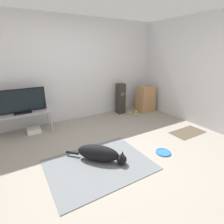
{
  "coord_description": "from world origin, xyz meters",
  "views": [
    {
      "loc": [
        -1.32,
        -2.26,
        1.75
      ],
      "look_at": [
        0.59,
        0.91,
        0.45
      ],
      "focal_mm": 28.0,
      "sensor_mm": 36.0,
      "label": 1
    }
  ],
  "objects": [
    {
      "name": "game_console",
      "position": [
        -0.99,
        1.74,
        0.04
      ],
      "size": [
        0.28,
        0.29,
        0.09
      ],
      "color": "white",
      "rests_on": "ground_plane"
    },
    {
      "name": "wall_right",
      "position": [
        2.6,
        0.0,
        1.27
      ],
      "size": [
        0.06,
        8.0,
        2.55
      ],
      "color": "silver",
      "rests_on": "ground_plane"
    },
    {
      "name": "cardboard_box_upper",
      "position": [
        2.18,
        1.58,
        0.59
      ],
      "size": [
        0.45,
        0.33,
        0.34
      ],
      "color": "#A87A4C",
      "rests_on": "cardboard_box_lower"
    },
    {
      "name": "tv",
      "position": [
        -1.14,
        1.75,
        0.75
      ],
      "size": [
        0.98,
        0.2,
        0.52
      ],
      "color": "black",
      "rests_on": "tv_stand"
    },
    {
      "name": "frisbee",
      "position": [
        0.89,
        -0.39,
        0.01
      ],
      "size": [
        0.27,
        0.27,
        0.03
      ],
      "color": "blue",
      "rests_on": "ground_plane"
    },
    {
      "name": "ground_plane",
      "position": [
        0.0,
        0.0,
        0.0
      ],
      "size": [
        12.0,
        12.0,
        0.0
      ],
      "primitive_type": "plane",
      "color": "gray"
    },
    {
      "name": "floor_speaker",
      "position": [
        1.43,
        1.82,
        0.44
      ],
      "size": [
        0.22,
        0.22,
        0.88
      ],
      "color": "#2D2823",
      "rests_on": "ground_plane"
    },
    {
      "name": "tennis_ball_near_speaker",
      "position": [
        1.67,
        1.41,
        0.03
      ],
      "size": [
        0.07,
        0.07,
        0.07
      ],
      "color": "#C6E033",
      "rests_on": "ground_plane"
    },
    {
      "name": "area_rug",
      "position": [
        -0.26,
        -0.11,
        0.01
      ],
      "size": [
        1.61,
        1.23,
        0.01
      ],
      "color": "slate",
      "rests_on": "ground_plane"
    },
    {
      "name": "tennis_ball_by_boxes",
      "position": [
        1.85,
        1.61,
        0.03
      ],
      "size": [
        0.07,
        0.07,
        0.07
      ],
      "color": "#C6E033",
      "rests_on": "ground_plane"
    },
    {
      "name": "tv_stand",
      "position": [
        -1.14,
        1.74,
        0.43
      ],
      "size": [
        1.11,
        0.44,
        0.49
      ],
      "color": "#A8A8AD",
      "rests_on": "ground_plane"
    },
    {
      "name": "cardboard_box_lower",
      "position": [
        2.2,
        1.6,
        0.21
      ],
      "size": [
        0.51,
        0.37,
        0.42
      ],
      "color": "#A87A4C",
      "rests_on": "ground_plane"
    },
    {
      "name": "door_mat",
      "position": [
        2.0,
        -0.08,
        0.0
      ],
      "size": [
        0.8,
        0.44,
        0.01
      ],
      "color": "#4C4233",
      "rests_on": "ground_plane"
    },
    {
      "name": "wall_back",
      "position": [
        0.0,
        2.1,
        1.27
      ],
      "size": [
        8.0,
        0.06,
        2.55
      ],
      "color": "silver",
      "rests_on": "ground_plane"
    },
    {
      "name": "tennis_ball_loose_on_carpet",
      "position": [
        1.61,
        1.57,
        0.03
      ],
      "size": [
        0.07,
        0.07,
        0.07
      ],
      "color": "#C6E033",
      "rests_on": "ground_plane"
    },
    {
      "name": "dog",
      "position": [
        -0.2,
        -0.02,
        0.14
      ],
      "size": [
        0.78,
        0.82,
        0.28
      ],
      "color": "black",
      "rests_on": "area_rug"
    }
  ]
}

